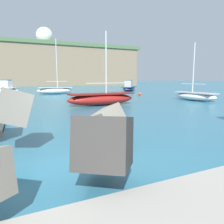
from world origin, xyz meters
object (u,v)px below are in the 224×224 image
at_px(boat_near_centre, 5,90).
at_px(boat_mid_left, 101,99).
at_px(boat_far_right, 195,96).
at_px(mooring_buoy_inner, 140,94).
at_px(boat_near_right, 55,90).
at_px(boat_far_left, 129,88).
at_px(radar_dome, 44,38).

xyz_separation_m(boat_near_centre, boat_mid_left, (7.77, -19.60, -0.12)).
bearing_deg(boat_mid_left, boat_far_right, -2.37).
bearing_deg(boat_near_centre, mooring_buoy_inner, -33.25).
relative_size(boat_near_right, boat_far_left, 1.55).
height_order(boat_near_centre, boat_mid_left, boat_mid_left).
distance_m(boat_far_right, radar_dome, 82.83).
height_order(boat_far_left, boat_far_right, boat_far_right).
height_order(boat_far_left, mooring_buoy_inner, boat_far_left).
distance_m(boat_mid_left, radar_dome, 82.76).
bearing_deg(radar_dome, boat_far_left, -84.95).
xyz_separation_m(boat_near_right, mooring_buoy_inner, (10.22, -8.32, -0.38)).
bearing_deg(mooring_buoy_inner, boat_near_centre, 146.75).
distance_m(boat_far_left, radar_dome, 64.26).
bearing_deg(boat_mid_left, boat_near_centre, 111.62).
distance_m(boat_mid_left, mooring_buoy_inner, 12.59).
bearing_deg(radar_dome, boat_far_right, -88.20).
distance_m(boat_near_centre, boat_mid_left, 21.09).
relative_size(boat_mid_left, mooring_buoy_inner, 14.71).
distance_m(boat_far_right, mooring_buoy_inner, 8.90).
relative_size(boat_near_centre, boat_mid_left, 0.74).
bearing_deg(boat_far_right, boat_far_left, 81.54).
xyz_separation_m(boat_near_centre, radar_dome, (16.17, 60.59, 18.51)).
relative_size(boat_far_left, mooring_buoy_inner, 12.21).
bearing_deg(boat_near_centre, radar_dome, 75.06).
xyz_separation_m(boat_mid_left, mooring_buoy_inner, (9.44, 8.32, -0.37)).
distance_m(boat_near_right, radar_dome, 66.86).
bearing_deg(boat_near_right, boat_far_left, 8.85).
bearing_deg(boat_near_right, boat_near_centre, 157.02).
relative_size(boat_near_right, boat_mid_left, 1.29).
relative_size(boat_near_right, radar_dome, 0.93).
bearing_deg(radar_dome, mooring_buoy_inner, -89.17).
bearing_deg(mooring_buoy_inner, boat_far_left, 67.57).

